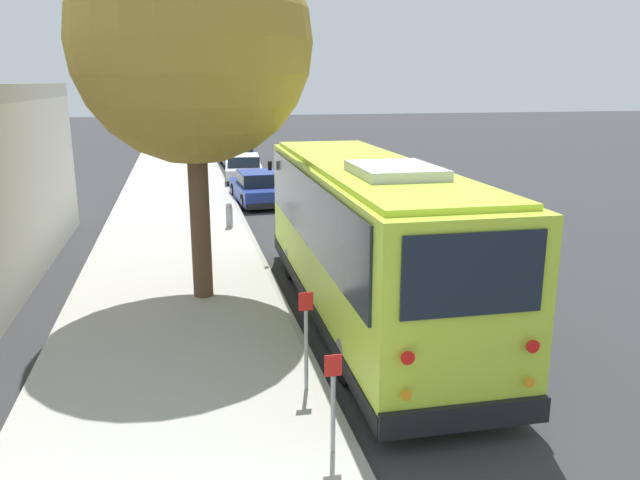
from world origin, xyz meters
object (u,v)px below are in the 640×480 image
fire_hydrant (229,215)px  parked_sedan_silver (238,155)px  parked_sedan_blue (258,188)px  parked_sedan_white (244,169)px  sign_post_near (333,402)px  street_tree (191,26)px  sign_post_far (306,340)px  shuttle_bus (365,232)px

fire_hydrant → parked_sedan_silver: bearing=-6.3°
parked_sedan_blue → parked_sedan_silver: size_ratio=1.04×
fire_hydrant → parked_sedan_white: bearing=-8.3°
fire_hydrant → sign_post_near: bearing=-178.8°
parked_sedan_white → fire_hydrant: 10.43m
parked_sedan_white → sign_post_near: sign_post_near is taller
parked_sedan_silver → street_tree: bearing=170.9°
parked_sedan_white → sign_post_near: bearing=-178.7°
parked_sedan_blue → parked_sedan_white: (5.57, 0.02, 0.03)m
parked_sedan_white → sign_post_far: sign_post_far is taller
shuttle_bus → fire_hydrant: 8.55m
parked_sedan_silver → street_tree: street_tree is taller
parked_sedan_white → fire_hydrant: (-10.32, 1.51, -0.06)m
parked_sedan_blue → sign_post_far: bearing=172.1°
parked_sedan_white → street_tree: 17.71m
street_tree → fire_hydrant: 8.37m
parked_sedan_white → sign_post_near: (-23.32, 1.25, 0.22)m
parked_sedan_white → sign_post_far: 21.65m
sign_post_far → fire_hydrant: bearing=1.3°
sign_post_far → fire_hydrant: size_ratio=1.93×
shuttle_bus → street_tree: size_ratio=1.18×
parked_sedan_silver → fire_hydrant: size_ratio=5.19×
sign_post_far → sign_post_near: bearing=-180.0°
shuttle_bus → sign_post_far: 3.70m
parked_sedan_blue → sign_post_near: sign_post_near is taller
parked_sedan_silver → sign_post_near: sign_post_near is taller
parked_sedan_blue → sign_post_near: (-17.75, 1.27, 0.25)m
parked_sedan_silver → sign_post_near: bearing=175.1°
parked_sedan_blue → parked_sedan_white: bearing=-3.1°
parked_sedan_white → fire_hydrant: bearing=176.0°
sign_post_near → fire_hydrant: sign_post_near is taller
street_tree → fire_hydrant: (6.41, -1.10, -5.26)m
shuttle_bus → sign_post_near: size_ratio=7.51×
parked_sedan_silver → fire_hydrant: (-16.43, 1.81, -0.04)m
parked_sedan_blue → street_tree: (-11.16, 2.63, 5.22)m
shuttle_bus → sign_post_far: size_ratio=6.41×
street_tree → shuttle_bus: bearing=-119.1°
shuttle_bus → parked_sedan_blue: size_ratio=2.29×
shuttle_bus → parked_sedan_blue: 13.01m
parked_sedan_blue → parked_sedan_silver: 11.68m
parked_sedan_blue → parked_sedan_silver: (11.68, -0.28, 0.00)m
parked_sedan_blue → parked_sedan_silver: parked_sedan_silver is taller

